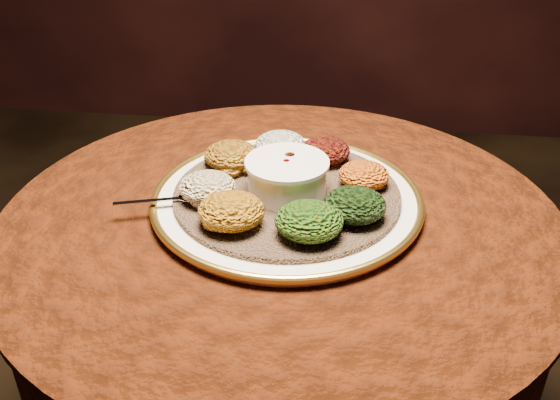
# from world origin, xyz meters

# --- Properties ---
(table) EXTENTS (0.96, 0.96, 0.73)m
(table) POSITION_xyz_m (0.00, 0.00, 0.55)
(table) COLOR black
(table) RESTS_ON ground
(platter) EXTENTS (0.58, 0.58, 0.02)m
(platter) POSITION_xyz_m (0.01, 0.03, 0.75)
(platter) COLOR white
(platter) RESTS_ON table
(injera) EXTENTS (0.45, 0.45, 0.01)m
(injera) POSITION_xyz_m (0.01, 0.03, 0.76)
(injera) COLOR #8B6545
(injera) RESTS_ON platter
(stew_bowl) EXTENTS (0.14, 0.14, 0.06)m
(stew_bowl) POSITION_xyz_m (0.01, 0.03, 0.80)
(stew_bowl) COLOR white
(stew_bowl) RESTS_ON injera
(spoon) EXTENTS (0.14, 0.06, 0.01)m
(spoon) POSITION_xyz_m (-0.16, -0.02, 0.77)
(spoon) COLOR silver
(spoon) RESTS_ON injera
(portion_ayib) EXTENTS (0.10, 0.09, 0.05)m
(portion_ayib) POSITION_xyz_m (-0.02, 0.16, 0.79)
(portion_ayib) COLOR white
(portion_ayib) RESTS_ON injera
(portion_kitfo) EXTENTS (0.09, 0.09, 0.04)m
(portion_kitfo) POSITION_xyz_m (0.06, 0.15, 0.78)
(portion_kitfo) COLOR black
(portion_kitfo) RESTS_ON injera
(portion_tikil) EXTENTS (0.09, 0.08, 0.04)m
(portion_tikil) POSITION_xyz_m (0.14, 0.07, 0.78)
(portion_tikil) COLOR #C18210
(portion_tikil) RESTS_ON injera
(portion_gomen) EXTENTS (0.10, 0.10, 0.05)m
(portion_gomen) POSITION_xyz_m (0.12, -0.04, 0.79)
(portion_gomen) COLOR black
(portion_gomen) RESTS_ON injera
(portion_mixveg) EXTENTS (0.11, 0.10, 0.05)m
(portion_mixveg) POSITION_xyz_m (0.06, -0.10, 0.79)
(portion_mixveg) COLOR #993C09
(portion_mixveg) RESTS_ON injera
(portion_kik) EXTENTS (0.11, 0.10, 0.05)m
(portion_kik) POSITION_xyz_m (-0.07, -0.09, 0.79)
(portion_kik) COLOR #B0730F
(portion_kik) RESTS_ON injera
(portion_timatim) EXTENTS (0.10, 0.09, 0.05)m
(portion_timatim) POSITION_xyz_m (-0.12, -0.01, 0.79)
(portion_timatim) COLOR maroon
(portion_timatim) RESTS_ON injera
(portion_shiro) EXTENTS (0.10, 0.09, 0.05)m
(portion_shiro) POSITION_xyz_m (-0.10, 0.10, 0.79)
(portion_shiro) COLOR #9F7313
(portion_shiro) RESTS_ON injera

